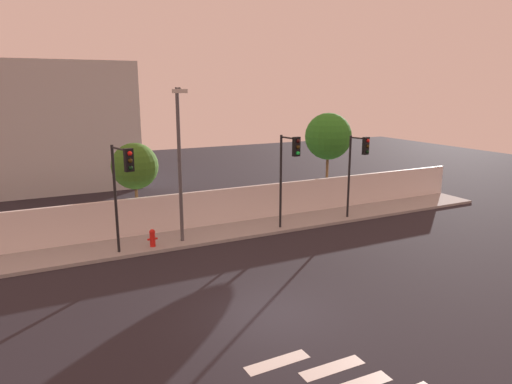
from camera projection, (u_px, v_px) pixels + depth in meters
The scene contains 11 objects.
ground_plane at pixel (270, 314), 14.66m from camera, with size 80.00×80.00×0.00m, color black.
sidewalk at pixel (187, 238), 21.78m from camera, with size 36.00×2.40×0.15m, color #949494.
perimeter_wall at pixel (178, 212), 22.69m from camera, with size 36.00×0.18×1.80m, color silver.
traffic_light_left at pixel (122, 177), 18.41m from camera, with size 0.60×1.72×4.58m.
traffic_light_center at pixel (289, 162), 22.00m from camera, with size 0.40×1.40×4.62m.
traffic_light_right at pixel (358, 159), 23.96m from camera, with size 0.47×1.21×4.40m.
street_lamp_curbside at pixel (180, 154), 20.11m from camera, with size 0.75×1.75×6.86m.
fire_hydrant at pixel (152, 237), 20.34m from camera, with size 0.44×0.26×0.79m.
roadside_tree_leftmost at pixel (135, 166), 22.58m from camera, with size 2.27×2.27×4.39m.
roadside_tree_midleft at pixel (328, 136), 27.40m from camera, with size 2.76×2.76×5.55m.
low_building_distant at pixel (55, 126), 32.22m from camera, with size 10.58×6.00×8.72m, color #ABABAB.
Camera 1 is at (-6.46, -11.79, 7.03)m, focal length 32.52 mm.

